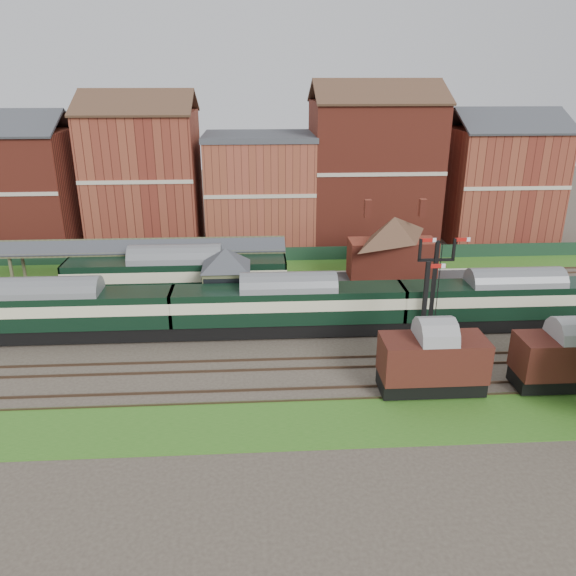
{
  "coord_description": "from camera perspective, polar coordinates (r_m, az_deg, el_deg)",
  "views": [
    {
      "loc": [
        -0.61,
        -39.22,
        18.82
      ],
      "look_at": [
        1.86,
        2.0,
        3.0
      ],
      "focal_mm": 35.0,
      "sensor_mm": 36.0,
      "label": 1
    }
  ],
  "objects": [
    {
      "name": "ground",
      "position": [
        43.51,
        -2.3,
        -4.69
      ],
      "size": [
        160.0,
        160.0,
        0.0
      ],
      "primitive_type": "plane",
      "color": "#473D33",
      "rests_on": "ground"
    },
    {
      "name": "grass_back",
      "position": [
        58.33,
        -2.65,
        2.15
      ],
      "size": [
        90.0,
        4.5,
        0.06
      ],
      "primitive_type": "cube",
      "color": "#2D6619",
      "rests_on": "ground"
    },
    {
      "name": "grass_front",
      "position": [
        33.08,
        -1.82,
        -13.66
      ],
      "size": [
        90.0,
        5.0,
        0.06
      ],
      "primitive_type": "cube",
      "color": "#2D6619",
      "rests_on": "ground"
    },
    {
      "name": "fence",
      "position": [
        60.01,
        -2.69,
        3.41
      ],
      "size": [
        90.0,
        0.12,
        1.5
      ],
      "primitive_type": "cube",
      "color": "#193823",
      "rests_on": "ground"
    },
    {
      "name": "platform",
      "position": [
        52.47,
        -8.01,
        0.31
      ],
      "size": [
        55.0,
        3.4,
        1.0
      ],
      "primitive_type": "cube",
      "color": "#2D2D2D",
      "rests_on": "ground"
    },
    {
      "name": "signal_box",
      "position": [
        45.32,
        -6.24,
        0.66
      ],
      "size": [
        5.4,
        5.4,
        6.0
      ],
      "color": "#5A6F4F",
      "rests_on": "ground"
    },
    {
      "name": "brick_hut",
      "position": [
        46.32,
        3.79,
        -1.45
      ],
      "size": [
        3.2,
        2.64,
        2.94
      ],
      "color": "maroon",
      "rests_on": "ground"
    },
    {
      "name": "station_building",
      "position": [
        52.71,
        10.59,
        4.22
      ],
      "size": [
        8.1,
        8.1,
        5.9
      ],
      "color": "maroon",
      "rests_on": "platform"
    },
    {
      "name": "canopy",
      "position": [
        52.05,
        -14.85,
        4.38
      ],
      "size": [
        26.0,
        3.89,
        4.08
      ],
      "color": "brown",
      "rests_on": "platform"
    },
    {
      "name": "semaphore_bracket",
      "position": [
        41.35,
        14.61,
        0.19
      ],
      "size": [
        3.6,
        0.25,
        8.18
      ],
      "color": "black",
      "rests_on": "ground"
    },
    {
      "name": "semaphore_siding",
      "position": [
        36.96,
        13.61,
        -3.04
      ],
      "size": [
        1.23,
        0.25,
        8.0
      ],
      "color": "black",
      "rests_on": "ground"
    },
    {
      "name": "town_backdrop",
      "position": [
        65.3,
        -3.04,
        10.51
      ],
      "size": [
        69.0,
        10.0,
        16.0
      ],
      "color": "maroon",
      "rests_on": "ground"
    },
    {
      "name": "dmu_train",
      "position": [
        42.6,
        0.03,
        -1.77
      ],
      "size": [
        52.37,
        2.75,
        4.02
      ],
      "color": "black",
      "rests_on": "ground"
    },
    {
      "name": "platform_railcar",
      "position": [
        49.02,
        -11.22,
        1.12
      ],
      "size": [
        18.76,
        2.96,
        4.32
      ],
      "color": "black",
      "rests_on": "ground"
    },
    {
      "name": "goods_van_a",
      "position": [
        36.13,
        14.48,
        -7.13
      ],
      "size": [
        6.44,
        2.79,
        3.91
      ],
      "color": "black",
      "rests_on": "ground"
    },
    {
      "name": "goods_van_b",
      "position": [
        39.55,
        26.36,
        -6.37
      ],
      "size": [
        6.17,
        2.67,
        3.74
      ],
      "color": "black",
      "rests_on": "ground"
    }
  ]
}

